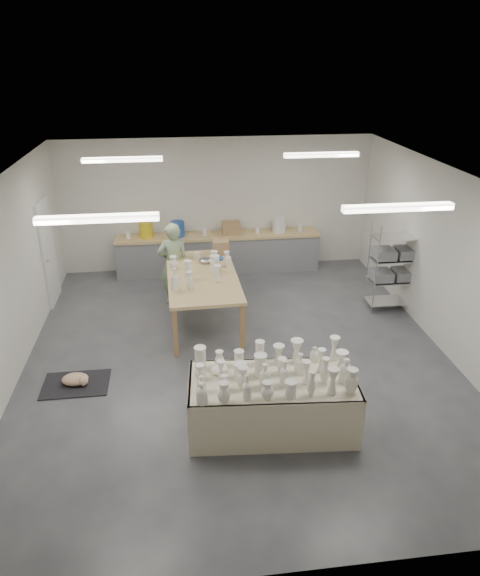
{
  "coord_description": "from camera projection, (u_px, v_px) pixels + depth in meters",
  "views": [
    {
      "loc": [
        -0.89,
        -7.32,
        4.7
      ],
      "look_at": [
        0.09,
        0.45,
        1.05
      ],
      "focal_mm": 32.0,
      "sensor_mm": 36.0,
      "label": 1
    }
  ],
  "objects": [
    {
      "name": "red_stool",
      "position": [
        175.0,
        284.0,
        10.64
      ],
      "size": [
        0.42,
        0.42,
        0.31
      ],
      "rotation": [
        0.0,
        0.0,
        0.37
      ],
      "color": "#AD1D18",
      "rests_on": "ground"
    },
    {
      "name": "rug",
      "position": [
        76.0,
        384.0,
        7.91
      ],
      "size": [
        1.0,
        0.7,
        0.02
      ],
      "primitive_type": "cube",
      "color": "black",
      "rests_on": "ground"
    },
    {
      "name": "wire_shelf",
      "position": [
        393.0,
        265.0,
        9.9
      ],
      "size": [
        0.88,
        0.48,
        1.8
      ],
      "color": "silver",
      "rests_on": "ground"
    },
    {
      "name": "work_table",
      "position": [
        204.0,
        273.0,
        9.5
      ],
      "size": [
        1.33,
        2.56,
        1.33
      ],
      "rotation": [
        0.0,
        0.0,
        0.03
      ],
      "color": "tan",
      "rests_on": "ground"
    },
    {
      "name": "potter",
      "position": [
        173.0,
        264.0,
        10.16
      ],
      "size": [
        0.68,
        0.51,
        1.69
      ],
      "primitive_type": "imported",
      "rotation": [
        0.0,
        0.0,
        3.32
      ],
      "color": "#8DA680",
      "rests_on": "ground"
    },
    {
      "name": "back_counter",
      "position": [
        218.0,
        252.0,
        11.77
      ],
      "size": [
        4.6,
        0.6,
        1.24
      ],
      "color": "tan",
      "rests_on": "ground"
    },
    {
      "name": "cat",
      "position": [
        76.0,
        379.0,
        7.86
      ],
      "size": [
        0.48,
        0.42,
        0.17
      ],
      "rotation": [
        0.0,
        0.0,
        -0.43
      ],
      "color": "white",
      "rests_on": "rug"
    },
    {
      "name": "room",
      "position": [
        230.0,
        239.0,
        7.86
      ],
      "size": [
        8.0,
        8.02,
        3.0
      ],
      "color": "#424449",
      "rests_on": "ground"
    },
    {
      "name": "drying_table",
      "position": [
        273.0,
        401.0,
        6.85
      ],
      "size": [
        2.28,
        1.21,
        1.15
      ],
      "rotation": [
        0.0,
        0.0,
        -0.07
      ],
      "color": "olive",
      "rests_on": "ground"
    }
  ]
}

